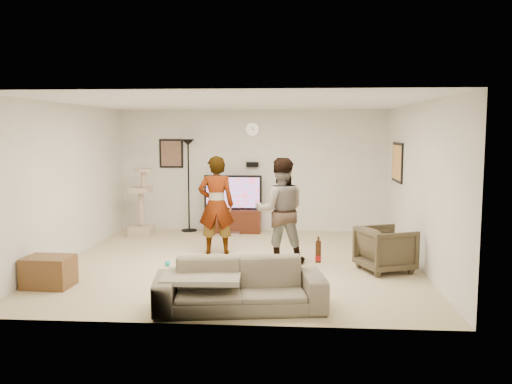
# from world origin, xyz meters

# --- Properties ---
(floor) EXTENTS (5.50, 5.50, 0.02)m
(floor) POSITION_xyz_m (0.00, 0.00, -0.01)
(floor) COLOR beige
(floor) RESTS_ON ground
(ceiling) EXTENTS (5.50, 5.50, 0.02)m
(ceiling) POSITION_xyz_m (0.00, 0.00, 2.51)
(ceiling) COLOR white
(ceiling) RESTS_ON wall_back
(wall_back) EXTENTS (5.50, 0.04, 2.50)m
(wall_back) POSITION_xyz_m (0.00, 2.75, 1.25)
(wall_back) COLOR silver
(wall_back) RESTS_ON floor
(wall_front) EXTENTS (5.50, 0.04, 2.50)m
(wall_front) POSITION_xyz_m (0.00, -2.75, 1.25)
(wall_front) COLOR silver
(wall_front) RESTS_ON floor
(wall_left) EXTENTS (0.04, 5.50, 2.50)m
(wall_left) POSITION_xyz_m (-2.75, 0.00, 1.25)
(wall_left) COLOR silver
(wall_left) RESTS_ON floor
(wall_right) EXTENTS (0.04, 5.50, 2.50)m
(wall_right) POSITION_xyz_m (2.75, 0.00, 1.25)
(wall_right) COLOR silver
(wall_right) RESTS_ON floor
(wall_clock) EXTENTS (0.26, 0.04, 0.26)m
(wall_clock) POSITION_xyz_m (0.00, 2.72, 2.10)
(wall_clock) COLOR white
(wall_clock) RESTS_ON wall_back
(wall_speaker) EXTENTS (0.25, 0.10, 0.10)m
(wall_speaker) POSITION_xyz_m (0.00, 2.69, 1.38)
(wall_speaker) COLOR black
(wall_speaker) RESTS_ON wall_back
(picture_back) EXTENTS (0.42, 0.03, 0.52)m
(picture_back) POSITION_xyz_m (-1.70, 2.73, 1.60)
(picture_back) COLOR brown
(picture_back) RESTS_ON wall_back
(picture_right) EXTENTS (0.03, 0.78, 0.62)m
(picture_right) POSITION_xyz_m (2.73, 1.60, 1.50)
(picture_right) COLOR #EEA350
(picture_right) RESTS_ON wall_right
(tv_stand) EXTENTS (1.13, 0.45, 0.47)m
(tv_stand) POSITION_xyz_m (-0.38, 2.50, 0.24)
(tv_stand) COLOR #3C180C
(tv_stand) RESTS_ON floor
(console_box) EXTENTS (0.40, 0.30, 0.07)m
(console_box) POSITION_xyz_m (-0.40, 2.11, 0.04)
(console_box) COLOR silver
(console_box) RESTS_ON floor
(tv) EXTENTS (1.18, 0.08, 0.70)m
(tv) POSITION_xyz_m (-0.38, 2.50, 0.82)
(tv) COLOR black
(tv) RESTS_ON tv_stand
(tv_screen) EXTENTS (1.09, 0.01, 0.62)m
(tv_screen) POSITION_xyz_m (-0.38, 2.46, 0.82)
(tv_screen) COLOR #4775CD
(tv_screen) RESTS_ON tv
(floor_lamp) EXTENTS (0.32, 0.32, 1.90)m
(floor_lamp) POSITION_xyz_m (-1.31, 2.55, 0.95)
(floor_lamp) COLOR black
(floor_lamp) RESTS_ON floor
(cat_tree) EXTENTS (0.44, 0.44, 1.35)m
(cat_tree) POSITION_xyz_m (-2.15, 1.97, 0.68)
(cat_tree) COLOR tan
(cat_tree) RESTS_ON floor
(person_left) EXTENTS (0.65, 0.46, 1.66)m
(person_left) POSITION_xyz_m (-0.45, 0.57, 0.83)
(person_left) COLOR #B1B1B1
(person_left) RESTS_ON floor
(person_right) EXTENTS (0.87, 0.72, 1.66)m
(person_right) POSITION_xyz_m (0.65, 0.01, 0.83)
(person_right) COLOR #424693
(person_right) RESTS_ON floor
(sofa) EXTENTS (2.05, 1.04, 0.57)m
(sofa) POSITION_xyz_m (0.23, -2.23, 0.29)
(sofa) COLOR #6E6654
(sofa) RESTS_ON floor
(throw_blanket) EXTENTS (0.94, 0.75, 0.06)m
(throw_blanket) POSITION_xyz_m (-0.21, -2.23, 0.39)
(throw_blanket) COLOR tan
(throw_blanket) RESTS_ON sofa
(beer_bottle) EXTENTS (0.06, 0.06, 0.25)m
(beer_bottle) POSITION_xyz_m (1.14, -2.23, 0.70)
(beer_bottle) COLOR #3D1D09
(beer_bottle) RESTS_ON sofa
(armchair) EXTENTS (0.94, 0.93, 0.66)m
(armchair) POSITION_xyz_m (2.22, -0.39, 0.33)
(armchair) COLOR #3F3626
(armchair) RESTS_ON floor
(side_table) EXTENTS (0.63, 0.49, 0.41)m
(side_table) POSITION_xyz_m (-2.40, -1.52, 0.20)
(side_table) COLOR #53351A
(side_table) RESTS_ON floor
(toy_ball) EXTENTS (0.08, 0.08, 0.08)m
(toy_ball) POSITION_xyz_m (-1.08, -0.33, 0.04)
(toy_ball) COLOR #17AFB1
(toy_ball) RESTS_ON floor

